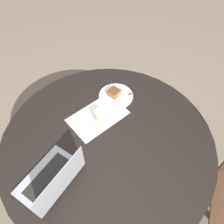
% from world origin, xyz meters
% --- Properties ---
extents(ground_plane, '(12.00, 12.00, 0.00)m').
position_xyz_m(ground_plane, '(0.00, 0.00, 0.00)').
color(ground_plane, '#6B5B4C').
extents(dining_table, '(1.32, 1.32, 0.73)m').
position_xyz_m(dining_table, '(0.00, 0.00, 0.60)').
color(dining_table, black).
rests_on(dining_table, ground_plane).
extents(paper_document, '(0.38, 0.25, 0.00)m').
position_xyz_m(paper_document, '(0.07, 0.17, 0.73)').
color(paper_document, white).
rests_on(paper_document, dining_table).
extents(plate, '(0.24, 0.24, 0.01)m').
position_xyz_m(plate, '(0.28, 0.22, 0.73)').
color(plate, silver).
rests_on(plate, dining_table).
extents(cake_slice, '(0.09, 0.09, 0.05)m').
position_xyz_m(cake_slice, '(0.27, 0.23, 0.76)').
color(cake_slice, brown).
rests_on(cake_slice, plate).
extents(fork, '(0.15, 0.11, 0.00)m').
position_xyz_m(fork, '(0.32, 0.19, 0.74)').
color(fork, silver).
rests_on(fork, plate).
extents(coffee_glass, '(0.08, 0.08, 0.09)m').
position_xyz_m(coffee_glass, '(0.06, 0.13, 0.77)').
color(coffee_glass, '#C6AD89').
rests_on(coffee_glass, dining_table).
extents(laptop, '(0.39, 0.30, 0.21)m').
position_xyz_m(laptop, '(-0.40, -0.01, 0.76)').
color(laptop, gray).
rests_on(laptop, dining_table).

